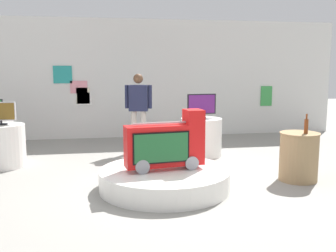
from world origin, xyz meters
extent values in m
plane|color=gray|center=(0.00, 0.00, 0.00)|extent=(30.00, 30.00, 0.00)
cube|color=silver|center=(0.00, 4.36, 1.48)|extent=(10.61, 0.10, 2.96)
cube|color=teal|center=(-1.80, 4.30, 1.60)|extent=(0.44, 0.02, 0.42)
cube|color=green|center=(3.48, 4.30, 1.01)|extent=(0.31, 0.02, 0.53)
cube|color=white|center=(-1.31, 4.30, 1.00)|extent=(0.36, 0.02, 0.31)
cube|color=pink|center=(-1.43, 4.30, 1.29)|extent=(0.41, 0.02, 0.30)
cube|color=beige|center=(-1.34, 4.30, 1.08)|extent=(0.33, 0.02, 0.40)
cylinder|color=white|center=(0.00, -0.07, 0.15)|extent=(1.89, 1.89, 0.29)
cylinder|color=gray|center=(-0.36, -0.12, 0.39)|extent=(0.25, 0.37, 0.20)
cylinder|color=gray|center=(0.36, -0.02, 0.39)|extent=(0.25, 0.37, 0.20)
cube|color=red|center=(0.00, -0.07, 0.65)|extent=(1.17, 0.44, 0.59)
cube|color=red|center=(0.44, -0.01, 1.05)|extent=(0.29, 0.33, 0.21)
cube|color=black|center=(-0.07, -0.24, 0.65)|extent=(0.81, 0.12, 0.44)
cube|color=#1E5B2D|center=(-0.07, -0.24, 0.65)|extent=(0.77, 0.12, 0.40)
cube|color=#B2B2B7|center=(0.00, -0.07, 0.97)|extent=(0.91, 0.15, 0.02)
cylinder|color=white|center=(-2.63, 1.69, 0.38)|extent=(0.78, 0.78, 0.76)
cylinder|color=black|center=(-2.63, 1.69, 0.77)|extent=(0.21, 0.21, 0.02)
cylinder|color=black|center=(-2.63, 1.69, 0.81)|extent=(0.04, 0.04, 0.06)
cube|color=silver|center=(-2.63, 1.69, 1.00)|extent=(0.52, 0.09, 0.33)
cube|color=brown|center=(-2.63, 1.67, 1.00)|extent=(0.47, 0.06, 0.29)
cylinder|color=white|center=(1.07, 1.95, 0.38)|extent=(0.82, 0.82, 0.76)
cylinder|color=black|center=(1.07, 1.95, 0.77)|extent=(0.19, 0.19, 0.02)
cylinder|color=black|center=(1.07, 1.95, 0.81)|extent=(0.04, 0.04, 0.07)
cube|color=black|center=(1.07, 1.95, 1.04)|extent=(0.59, 0.10, 0.40)
cube|color=#561E6B|center=(1.07, 1.93, 1.04)|extent=(0.54, 0.07, 0.36)
cylinder|color=#9E7F56|center=(2.13, 0.01, 0.38)|extent=(0.59, 0.59, 0.76)
cylinder|color=#9E7F56|center=(2.13, 0.01, 0.75)|extent=(0.61, 0.61, 0.02)
cylinder|color=brown|center=(2.18, -0.08, 0.87)|extent=(0.06, 0.06, 0.22)
cylinder|color=brown|center=(2.18, -0.08, 1.02)|extent=(0.03, 0.03, 0.08)
cylinder|color=#B2ADA3|center=(-0.04, 2.43, 0.44)|extent=(0.12, 0.12, 0.87)
cylinder|color=#B2ADA3|center=(-0.23, 2.47, 0.44)|extent=(0.12, 0.12, 0.87)
cube|color=#1E233F|center=(-0.13, 2.45, 1.14)|extent=(0.42, 0.28, 0.53)
sphere|color=brown|center=(-0.13, 2.45, 1.54)|extent=(0.20, 0.20, 0.20)
cylinder|color=#1E233F|center=(0.10, 2.40, 1.17)|extent=(0.08, 0.08, 0.48)
cylinder|color=#1E233F|center=(-0.37, 2.50, 1.17)|extent=(0.08, 0.08, 0.48)
camera|label=1|loc=(-0.86, -5.39, 1.74)|focal=40.93mm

